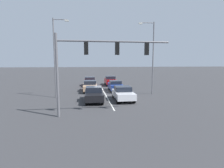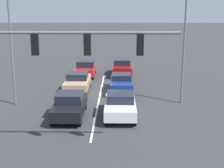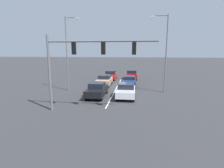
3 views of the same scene
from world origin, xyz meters
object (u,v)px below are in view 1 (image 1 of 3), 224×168
at_px(street_lamp_right_shoulder, 56,54).
at_px(traffic_signal_gantry, 95,57).
at_px(car_navy_leftlane_second, 115,86).
at_px(car_maroon_leftlane_third, 110,81).
at_px(street_lamp_left_shoulder, 152,54).
at_px(car_black_midlane_front, 94,94).
at_px(car_tan_midlane_second, 90,86).
at_px(car_red_midlane_third, 90,81).
at_px(car_silver_leftlane_front, 123,93).

bearing_deg(street_lamp_right_shoulder, traffic_signal_gantry, 118.97).
bearing_deg(car_navy_leftlane_second, car_maroon_leftlane_third, -91.25).
distance_m(traffic_signal_gantry, street_lamp_right_shoulder, 8.61).
xyz_separation_m(street_lamp_right_shoulder, street_lamp_left_shoulder, (-11.75, -0.60, 0.08)).
relative_size(traffic_signal_gantry, street_lamp_left_shoulder, 0.96).
bearing_deg(car_black_midlane_front, car_navy_leftlane_second, -118.40).
bearing_deg(car_maroon_leftlane_third, car_tan_midlane_second, 59.40).
distance_m(car_maroon_leftlane_third, street_lamp_right_shoulder, 13.54).
bearing_deg(car_maroon_leftlane_third, car_navy_leftlane_second, 88.75).
bearing_deg(car_tan_midlane_second, car_navy_leftlane_second, 178.24).
bearing_deg(car_red_midlane_third, car_navy_leftlane_second, 120.44).
distance_m(car_maroon_leftlane_third, traffic_signal_gantry, 18.51).
bearing_deg(car_black_midlane_front, car_silver_leftlane_front, -178.42).
relative_size(car_tan_midlane_second, car_red_midlane_third, 1.02).
relative_size(car_maroon_leftlane_third, street_lamp_left_shoulder, 0.48).
relative_size(car_black_midlane_front, car_red_midlane_third, 1.01).
distance_m(car_red_midlane_third, street_lamp_left_shoulder, 12.87).
height_order(car_silver_leftlane_front, car_black_midlane_front, car_black_midlane_front).
height_order(car_navy_leftlane_second, street_lamp_left_shoulder, street_lamp_left_shoulder).
distance_m(car_silver_leftlane_front, street_lamp_right_shoulder, 8.96).
xyz_separation_m(car_tan_midlane_second, car_navy_leftlane_second, (-3.67, 0.11, -0.01)).
distance_m(car_maroon_leftlane_third, street_lamp_left_shoulder, 11.35).
bearing_deg(car_silver_leftlane_front, street_lamp_left_shoulder, -144.70).
xyz_separation_m(car_navy_leftlane_second, street_lamp_right_shoulder, (7.56, 3.70, 4.40)).
bearing_deg(car_black_midlane_front, car_red_midlane_third, -88.99).
height_order(car_black_midlane_front, street_lamp_right_shoulder, street_lamp_right_shoulder).
relative_size(car_silver_leftlane_front, car_maroon_leftlane_third, 0.93).
height_order(car_tan_midlane_second, car_red_midlane_third, car_tan_midlane_second).
xyz_separation_m(car_maroon_leftlane_third, traffic_signal_gantry, (3.55, 17.77, 3.78)).
height_order(traffic_signal_gantry, street_lamp_right_shoulder, street_lamp_right_shoulder).
distance_m(car_black_midlane_front, street_lamp_left_shoulder, 9.33).
relative_size(car_navy_leftlane_second, traffic_signal_gantry, 0.48).
height_order(car_silver_leftlane_front, car_tan_midlane_second, car_tan_midlane_second).
height_order(car_maroon_leftlane_third, traffic_signal_gantry, traffic_signal_gantry).
distance_m(car_tan_midlane_second, car_maroon_leftlane_third, 7.48).
height_order(car_tan_midlane_second, street_lamp_left_shoulder, street_lamp_left_shoulder).
distance_m(car_tan_midlane_second, traffic_signal_gantry, 11.96).
bearing_deg(street_lamp_right_shoulder, car_silver_leftlane_front, 161.61).
xyz_separation_m(traffic_signal_gantry, street_lamp_right_shoulder, (4.16, -7.52, 0.56)).
xyz_separation_m(car_silver_leftlane_front, car_navy_leftlane_second, (-0.15, -6.17, -0.01)).
xyz_separation_m(car_tan_midlane_second, car_maroon_leftlane_third, (-3.81, -6.44, 0.05)).
height_order(car_black_midlane_front, car_maroon_leftlane_third, car_maroon_leftlane_third).
distance_m(car_silver_leftlane_front, car_navy_leftlane_second, 6.17).
relative_size(car_tan_midlane_second, street_lamp_right_shoulder, 0.49).
relative_size(car_maroon_leftlane_third, street_lamp_right_shoulder, 0.48).
bearing_deg(street_lamp_right_shoulder, car_tan_midlane_second, -135.64).
relative_size(car_red_midlane_third, street_lamp_right_shoulder, 0.48).
height_order(car_black_midlane_front, car_red_midlane_third, car_black_midlane_front).
bearing_deg(car_maroon_leftlane_third, car_red_midlane_third, 6.48).
distance_m(car_silver_leftlane_front, car_red_midlane_third, 12.77).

